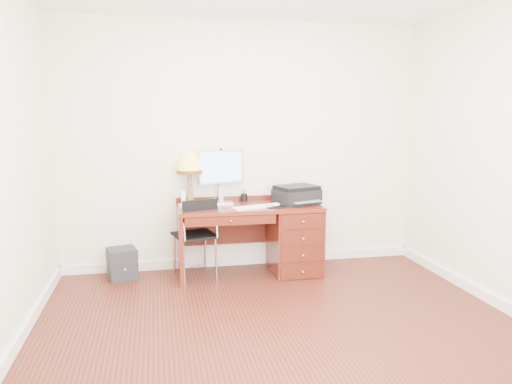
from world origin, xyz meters
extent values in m
plane|color=#3B150D|center=(0.00, 0.00, 0.00)|extent=(4.00, 4.00, 0.00)
plane|color=white|center=(0.00, 1.75, 1.35)|extent=(4.00, 0.00, 4.00)
plane|color=white|center=(-2.00, 0.00, 1.35)|extent=(0.00, 3.50, 3.50)
plane|color=white|center=(2.00, 0.00, 1.35)|extent=(0.00, 3.50, 3.50)
cube|color=white|center=(0.00, 1.74, 0.05)|extent=(4.00, 0.03, 0.10)
cube|color=white|center=(-1.99, 0.00, 0.05)|extent=(0.03, 3.50, 0.10)
cube|color=white|center=(1.99, 0.00, 0.05)|extent=(0.03, 3.50, 0.10)
cube|color=maroon|center=(0.00, 1.40, 0.73)|extent=(1.50, 0.65, 0.04)
cube|color=maroon|center=(0.50, 1.40, 0.35)|extent=(0.50, 0.61, 0.71)
cube|color=maroon|center=(-0.73, 1.40, 0.35)|extent=(0.04, 0.61, 0.71)
cube|color=#511A10|center=(-0.24, 1.69, 0.46)|extent=(0.96, 0.03, 0.39)
cube|color=#511A10|center=(-0.24, 1.09, 0.66)|extent=(0.91, 0.03, 0.09)
sphere|color=#BF8C3F|center=(0.50, 1.06, 0.35)|extent=(0.03, 0.03, 0.03)
cube|color=silver|center=(-0.26, 1.58, 0.76)|extent=(0.25, 0.20, 0.01)
cube|color=silver|center=(-0.26, 1.63, 0.85)|extent=(0.05, 0.04, 0.18)
cube|color=silver|center=(-0.26, 1.61, 1.14)|extent=(0.49, 0.14, 0.36)
cube|color=#4C8CF2|center=(-0.26, 1.58, 1.14)|extent=(0.45, 0.10, 0.32)
cube|color=white|center=(0.03, 1.24, 0.76)|extent=(0.48, 0.27, 0.02)
cylinder|color=black|center=(0.25, 1.25, 0.75)|extent=(0.23, 0.23, 0.01)
ellipsoid|color=white|center=(0.25, 1.25, 0.78)|extent=(0.10, 0.06, 0.04)
cube|color=black|center=(0.52, 1.40, 0.83)|extent=(0.53, 0.47, 0.16)
cube|color=black|center=(0.52, 1.40, 0.92)|extent=(0.50, 0.44, 0.04)
cylinder|color=black|center=(-0.60, 1.57, 0.76)|extent=(0.11, 0.11, 0.02)
cone|color=brown|center=(-0.60, 1.57, 0.94)|extent=(0.07, 0.07, 0.33)
cone|color=#E6C248|center=(-0.60, 1.57, 1.20)|extent=(0.27, 0.27, 0.21)
cylinder|color=#593814|center=(-0.60, 1.57, 1.10)|extent=(0.27, 0.27, 0.04)
cube|color=white|center=(-0.68, 1.42, 0.77)|extent=(0.10, 0.10, 0.04)
cube|color=white|center=(-0.68, 1.42, 0.85)|extent=(0.05, 0.06, 0.14)
cylinder|color=black|center=(-0.01, 1.62, 0.79)|extent=(0.07, 0.07, 0.09)
cube|color=black|center=(-0.58, 1.39, 0.45)|extent=(0.49, 0.49, 0.03)
cube|color=black|center=(-0.58, 1.20, 0.74)|extent=(0.36, 0.11, 0.24)
cylinder|color=silver|center=(-0.75, 1.57, 0.23)|extent=(0.02, 0.02, 0.45)
cylinder|color=silver|center=(-0.41, 1.57, 0.23)|extent=(0.02, 0.02, 0.45)
cylinder|color=silver|center=(-0.75, 1.22, 0.23)|extent=(0.02, 0.02, 0.45)
cylinder|color=silver|center=(-0.41, 1.22, 0.23)|extent=(0.02, 0.02, 0.45)
cylinder|color=silver|center=(-0.75, 1.20, 0.66)|extent=(0.02, 0.02, 0.40)
cylinder|color=silver|center=(-0.41, 1.20, 0.66)|extent=(0.02, 0.02, 0.40)
cube|color=black|center=(-1.33, 1.50, 0.16)|extent=(0.34, 0.34, 0.32)
camera|label=1|loc=(-0.96, -3.69, 1.71)|focal=35.00mm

